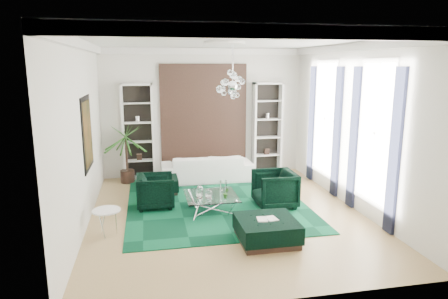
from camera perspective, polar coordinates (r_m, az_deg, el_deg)
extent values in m
cube|color=tan|center=(9.16, 0.38, -9.20)|extent=(6.00, 7.00, 0.02)
cube|color=white|center=(8.57, 0.42, 15.39)|extent=(6.00, 7.00, 0.02)
cube|color=silver|center=(12.09, -2.94, 5.27)|extent=(6.00, 0.02, 3.80)
cube|color=silver|center=(5.34, 7.95, -3.25)|extent=(6.00, 0.02, 3.80)
cube|color=silver|center=(8.59, -19.69, 1.90)|extent=(0.02, 7.00, 3.80)
cube|color=silver|center=(9.72, 18.10, 3.09)|extent=(0.02, 7.00, 3.80)
cylinder|color=white|center=(8.86, 0.02, 15.01)|extent=(0.90, 0.90, 0.05)
cube|color=black|center=(12.04, -2.91, 5.25)|extent=(2.50, 0.06, 2.80)
cube|color=black|center=(9.18, -18.89, 2.24)|extent=(0.04, 1.30, 1.60)
cube|color=white|center=(8.94, 20.77, 2.19)|extent=(0.03, 1.10, 2.90)
cube|color=black|center=(8.33, 23.23, -0.43)|extent=(0.07, 0.30, 3.25)
cube|color=black|center=(9.63, 18.06, 1.50)|extent=(0.07, 0.30, 3.25)
cube|color=white|center=(11.03, 14.24, 4.29)|extent=(0.03, 1.10, 2.90)
cube|color=black|center=(10.36, 15.82, 2.33)|extent=(0.07, 0.30, 3.25)
cube|color=black|center=(11.75, 12.41, 3.59)|extent=(0.07, 0.30, 3.25)
cube|color=#03301C|center=(9.99, -1.38, -7.27)|extent=(4.20, 5.00, 0.02)
imported|color=white|center=(11.60, -2.50, -2.63)|extent=(2.61, 1.02, 0.76)
imported|color=black|center=(9.58, -9.74, -5.87)|extent=(0.87, 0.84, 0.79)
imported|color=black|center=(9.55, 7.24, -5.61)|extent=(0.95, 0.92, 0.86)
cube|color=black|center=(10.71, -9.09, -5.00)|extent=(0.91, 0.91, 0.40)
cube|color=black|center=(7.78, 6.11, -11.40)|extent=(1.10, 1.10, 0.44)
cube|color=white|center=(7.69, 6.15, -9.80)|extent=(0.39, 0.26, 0.03)
cylinder|color=white|center=(8.27, -16.36, -10.06)|extent=(0.55, 0.55, 0.52)
imported|color=#27601C|center=(8.92, 0.28, -6.24)|extent=(0.12, 0.10, 0.22)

